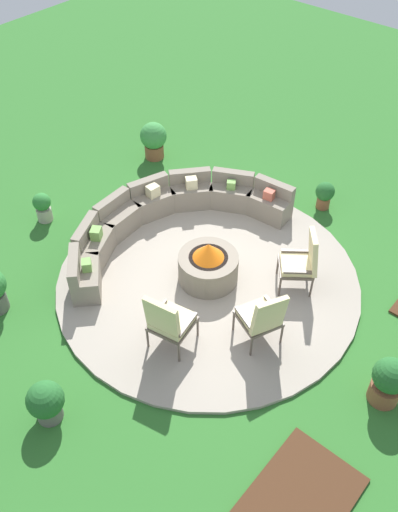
{
  "coord_description": "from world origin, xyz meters",
  "views": [
    {
      "loc": [
        -5.04,
        -4.09,
        6.84
      ],
      "look_at": [
        0.0,
        0.2,
        0.45
      ],
      "focal_mm": 38.97,
      "sensor_mm": 36.0,
      "label": 1
    }
  ],
  "objects_px": {
    "fire_pit": "(208,265)",
    "potted_plant_5": "(389,381)",
    "lounge_chair_front_left": "(168,321)",
    "lounge_chair_front_right": "(262,317)",
    "potted_plant_3": "(154,139)",
    "potted_plant_4": "(43,206)",
    "potted_plant_0": "(325,194)",
    "potted_plant_1": "(46,402)",
    "lounge_chair_back_left": "(303,261)",
    "curved_stone_bench": "(166,216)"
  },
  "relations": [
    {
      "from": "lounge_chair_front_left",
      "to": "potted_plant_5",
      "type": "bearing_deg",
      "value": 13.43
    },
    {
      "from": "potted_plant_5",
      "to": "lounge_chair_back_left",
      "type": "bearing_deg",
      "value": 63.63
    },
    {
      "from": "potted_plant_4",
      "to": "lounge_chair_back_left",
      "type": "bearing_deg",
      "value": -70.58
    },
    {
      "from": "potted_plant_1",
      "to": "potted_plant_3",
      "type": "distance_m",
      "value": 6.36
    },
    {
      "from": "lounge_chair_front_right",
      "to": "potted_plant_3",
      "type": "bearing_deg",
      "value": 84.28
    },
    {
      "from": "potted_plant_0",
      "to": "potted_plant_4",
      "type": "distance_m",
      "value": 5.34
    },
    {
      "from": "potted_plant_3",
      "to": "potted_plant_5",
      "type": "bearing_deg",
      "value": -109.04
    },
    {
      "from": "lounge_chair_back_left",
      "to": "potted_plant_1",
      "type": "relative_size",
      "value": 1.66
    },
    {
      "from": "potted_plant_1",
      "to": "lounge_chair_front_left",
      "type": "bearing_deg",
      "value": -13.47
    },
    {
      "from": "fire_pit",
      "to": "potted_plant_0",
      "type": "relative_size",
      "value": 1.77
    },
    {
      "from": "curved_stone_bench",
      "to": "potted_plant_4",
      "type": "bearing_deg",
      "value": 122.28
    },
    {
      "from": "lounge_chair_front_left",
      "to": "lounge_chair_back_left",
      "type": "xyz_separation_m",
      "value": [
        2.31,
        -0.79,
        -0.01
      ]
    },
    {
      "from": "potted_plant_0",
      "to": "potted_plant_3",
      "type": "relative_size",
      "value": 0.7
    },
    {
      "from": "curved_stone_bench",
      "to": "potted_plant_4",
      "type": "relative_size",
      "value": 7.05
    },
    {
      "from": "potted_plant_4",
      "to": "lounge_chair_front_left",
      "type": "bearing_deg",
      "value": -100.06
    },
    {
      "from": "potted_plant_3",
      "to": "potted_plant_0",
      "type": "bearing_deg",
      "value": -76.87
    },
    {
      "from": "lounge_chair_back_left",
      "to": "potted_plant_3",
      "type": "height_order",
      "value": "lounge_chair_back_left"
    },
    {
      "from": "curved_stone_bench",
      "to": "potted_plant_0",
      "type": "height_order",
      "value": "curved_stone_bench"
    },
    {
      "from": "curved_stone_bench",
      "to": "potted_plant_4",
      "type": "height_order",
      "value": "curved_stone_bench"
    },
    {
      "from": "potted_plant_3",
      "to": "lounge_chair_front_right",
      "type": "bearing_deg",
      "value": -118.99
    },
    {
      "from": "lounge_chair_front_right",
      "to": "lounge_chair_back_left",
      "type": "distance_m",
      "value": 1.37
    },
    {
      "from": "lounge_chair_front_left",
      "to": "lounge_chair_front_right",
      "type": "xyz_separation_m",
      "value": [
        0.96,
        -0.97,
        -0.03
      ]
    },
    {
      "from": "potted_plant_5",
      "to": "potted_plant_4",
      "type": "bearing_deg",
      "value": 95.19
    },
    {
      "from": "curved_stone_bench",
      "to": "lounge_chair_back_left",
      "type": "relative_size",
      "value": 3.75
    },
    {
      "from": "lounge_chair_back_left",
      "to": "lounge_chair_front_right",
      "type": "bearing_deg",
      "value": 149.46
    },
    {
      "from": "potted_plant_0",
      "to": "lounge_chair_back_left",
      "type": "bearing_deg",
      "value": -158.97
    },
    {
      "from": "fire_pit",
      "to": "potted_plant_4",
      "type": "distance_m",
      "value": 3.47
    },
    {
      "from": "lounge_chair_front_right",
      "to": "potted_plant_4",
      "type": "distance_m",
      "value": 4.83
    },
    {
      "from": "fire_pit",
      "to": "potted_plant_1",
      "type": "xyz_separation_m",
      "value": [
        -3.36,
        -0.0,
        0.0
      ]
    },
    {
      "from": "lounge_chair_front_left",
      "to": "potted_plant_4",
      "type": "xyz_separation_m",
      "value": [
        0.68,
        3.84,
        -0.32
      ]
    },
    {
      "from": "fire_pit",
      "to": "potted_plant_5",
      "type": "relative_size",
      "value": 1.26
    },
    {
      "from": "potted_plant_1",
      "to": "potted_plant_5",
      "type": "height_order",
      "value": "potted_plant_5"
    },
    {
      "from": "lounge_chair_front_left",
      "to": "curved_stone_bench",
      "type": "bearing_deg",
      "value": 123.02
    },
    {
      "from": "lounge_chair_front_right",
      "to": "potted_plant_0",
      "type": "bearing_deg",
      "value": 39.29
    },
    {
      "from": "fire_pit",
      "to": "potted_plant_0",
      "type": "distance_m",
      "value": 3.0
    },
    {
      "from": "fire_pit",
      "to": "lounge_chair_front_left",
      "type": "distance_m",
      "value": 1.55
    },
    {
      "from": "lounge_chair_back_left",
      "to": "potted_plant_1",
      "type": "height_order",
      "value": "lounge_chair_back_left"
    },
    {
      "from": "lounge_chair_front_right",
      "to": "potted_plant_3",
      "type": "xyz_separation_m",
      "value": [
        2.6,
        4.69,
        -0.16
      ]
    },
    {
      "from": "curved_stone_bench",
      "to": "fire_pit",
      "type": "bearing_deg",
      "value": -108.89
    },
    {
      "from": "fire_pit",
      "to": "lounge_chair_front_right",
      "type": "xyz_separation_m",
      "value": [
        -0.49,
        -1.43,
        0.24
      ]
    },
    {
      "from": "lounge_chair_back_left",
      "to": "potted_plant_1",
      "type": "xyz_separation_m",
      "value": [
        -4.22,
        1.24,
        -0.26
      ]
    },
    {
      "from": "lounge_chair_front_left",
      "to": "potted_plant_4",
      "type": "height_order",
      "value": "lounge_chair_front_left"
    },
    {
      "from": "lounge_chair_front_left",
      "to": "potted_plant_0",
      "type": "height_order",
      "value": "lounge_chair_front_left"
    },
    {
      "from": "curved_stone_bench",
      "to": "lounge_chair_front_right",
      "type": "relative_size",
      "value": 3.92
    },
    {
      "from": "lounge_chair_front_left",
      "to": "potted_plant_1",
      "type": "xyz_separation_m",
      "value": [
        -1.9,
        0.46,
        -0.27
      ]
    },
    {
      "from": "lounge_chair_front_right",
      "to": "potted_plant_5",
      "type": "xyz_separation_m",
      "value": [
        0.33,
        -1.88,
        -0.18
      ]
    },
    {
      "from": "lounge_chair_front_left",
      "to": "potted_plant_1",
      "type": "relative_size",
      "value": 1.71
    },
    {
      "from": "curved_stone_bench",
      "to": "potted_plant_3",
      "type": "bearing_deg",
      "value": 48.84
    },
    {
      "from": "lounge_chair_front_right",
      "to": "potted_plant_4",
      "type": "bearing_deg",
      "value": 116.56
    },
    {
      "from": "curved_stone_bench",
      "to": "potted_plant_5",
      "type": "distance_m",
      "value": 4.76
    }
  ]
}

